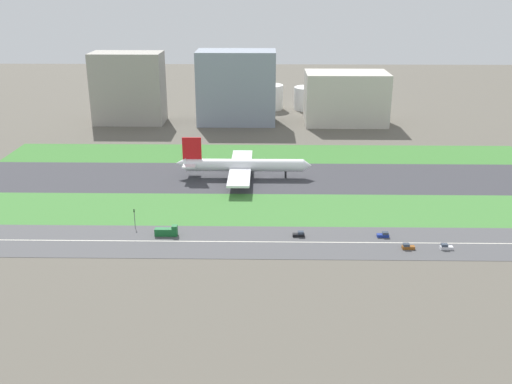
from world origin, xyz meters
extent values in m
plane|color=#5B564C|center=(0.00, 0.00, 0.00)|extent=(800.00, 800.00, 0.00)
cube|color=#38383D|center=(0.00, 0.00, 0.05)|extent=(280.00, 46.00, 0.10)
cube|color=#3D7A33|center=(0.00, 41.00, 0.05)|extent=(280.00, 36.00, 0.10)
cube|color=#427F38|center=(0.00, -41.00, 0.05)|extent=(280.00, 36.00, 0.10)
cube|color=#4C4C4F|center=(0.00, -73.00, 0.05)|extent=(280.00, 28.00, 0.10)
cube|color=silver|center=(0.00, -73.00, 0.11)|extent=(266.00, 0.50, 0.01)
cylinder|color=white|center=(-10.02, 0.00, 6.30)|extent=(56.00, 6.00, 6.00)
cone|color=white|center=(19.98, 0.00, 6.30)|extent=(4.00, 5.70, 5.70)
cone|color=white|center=(-40.52, 0.00, 7.10)|extent=(5.00, 5.40, 5.40)
cube|color=red|center=(-35.02, 0.00, 14.30)|extent=(9.00, 0.80, 11.00)
cube|color=white|center=(-36.02, 0.00, 7.30)|extent=(6.00, 16.00, 0.60)
cube|color=white|center=(-12.02, 15.00, 5.10)|extent=(10.00, 26.00, 1.00)
cylinder|color=gray|center=(-11.02, 9.00, 2.90)|extent=(5.00, 3.20, 3.20)
cube|color=white|center=(-12.02, -15.00, 5.10)|extent=(10.00, 26.00, 1.00)
cylinder|color=gray|center=(-11.02, -9.00, 2.90)|extent=(5.00, 3.20, 3.20)
cylinder|color=black|center=(9.58, 0.00, 1.70)|extent=(1.00, 1.00, 3.20)
cylinder|color=black|center=(-14.02, 3.50, 1.70)|extent=(1.00, 1.00, 3.20)
cylinder|color=black|center=(-14.02, -3.50, 1.70)|extent=(1.00, 1.00, 3.20)
cube|color=silver|center=(63.93, -78.00, 0.65)|extent=(4.40, 1.80, 1.10)
cube|color=#333D4C|center=(63.13, -78.00, 1.65)|extent=(2.20, 1.66, 0.90)
cube|color=black|center=(12.29, -68.00, 0.65)|extent=(4.40, 1.80, 1.10)
cube|color=#333D4C|center=(13.09, -68.00, 1.65)|extent=(2.20, 1.66, 0.90)
cube|color=brown|center=(50.51, -78.00, 0.65)|extent=(4.40, 1.80, 1.10)
cube|color=#333D4C|center=(49.71, -78.00, 1.65)|extent=(2.20, 1.66, 0.90)
cube|color=navy|center=(43.46, -68.00, 0.65)|extent=(4.40, 1.80, 1.10)
cube|color=#333D4C|center=(44.26, -68.00, 1.65)|extent=(2.20, 1.66, 0.90)
cube|color=#19662D|center=(-36.83, -68.00, 1.50)|extent=(8.40, 2.50, 2.80)
cube|color=#19662D|center=(-33.63, -68.00, 3.50)|extent=(2.00, 2.30, 1.20)
cylinder|color=#4C4C51|center=(-50.18, -60.00, 3.10)|extent=(0.24, 0.24, 6.00)
cube|color=black|center=(-50.18, -60.00, 6.70)|extent=(0.36, 0.36, 1.20)
sphere|color=#19D826|center=(-50.18, -60.20, 7.00)|extent=(0.24, 0.24, 0.24)
cube|color=#9E998E|center=(-90.00, 114.00, 22.93)|extent=(45.49, 24.29, 45.87)
cube|color=gray|center=(-19.31, 114.00, 23.57)|extent=(50.68, 27.74, 47.14)
cube|color=beige|center=(52.22, 114.00, 16.78)|extent=(53.08, 31.94, 33.55)
cylinder|color=silver|center=(1.65, 159.00, 8.81)|extent=(21.60, 21.60, 17.62)
cylinder|color=silver|center=(31.62, 159.00, 8.04)|extent=(22.22, 22.22, 16.09)
cylinder|color=silver|center=(65.99, 159.00, 7.26)|extent=(21.99, 21.99, 14.52)
camera|label=1|loc=(-0.13, -264.80, 89.46)|focal=40.81mm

